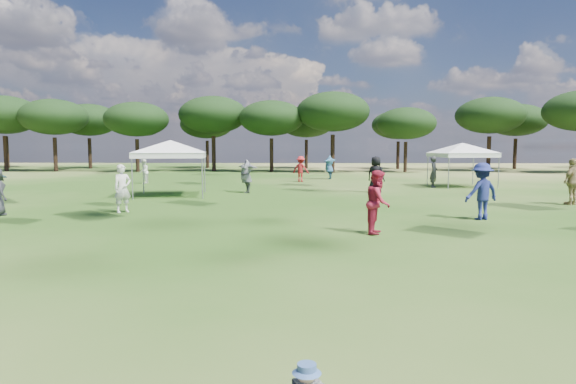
% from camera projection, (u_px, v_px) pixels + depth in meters
% --- Properties ---
extents(tree_line, '(108.78, 17.63, 7.77)m').
position_uv_depth(tree_line, '(322.00, 117.00, 48.47)').
color(tree_line, black).
rests_on(tree_line, ground).
extents(tent_left, '(6.60, 6.60, 3.02)m').
position_uv_depth(tent_left, '(170.00, 143.00, 23.34)').
color(tent_left, gray).
rests_on(tent_left, ground).
extents(tent_right, '(6.35, 6.35, 2.93)m').
position_uv_depth(tent_right, '(462.00, 145.00, 28.62)').
color(tent_right, gray).
rests_on(tent_right, ground).
extents(festival_crowd, '(27.11, 24.41, 1.92)m').
position_uv_depth(festival_crowd, '(287.00, 176.00, 24.78)').
color(festival_crowd, white).
rests_on(festival_crowd, ground).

